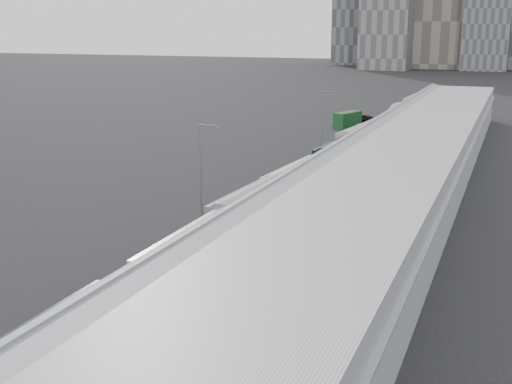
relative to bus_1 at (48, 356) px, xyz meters
The scene contains 21 objects.
sidewalk 36.13m from the bus_1, 78.71° to the left, with size 10.00×170.00×0.12m, color gray.
lane_line 35.60m from the bus_1, 95.53° to the left, with size 0.12×160.00×0.02m, color gold.
depot 37.15m from the bus_1, 72.65° to the left, with size 12.45×160.40×7.20m.
bus_1 is the anchor object (origin of this frame).
bus_2 15.81m from the bus_1, 89.03° to the left, with size 2.96×13.30×3.88m.
bus_3 29.31m from the bus_1, 90.64° to the left, with size 3.46×13.88×4.02m.
bus_4 41.12m from the bus_1, 89.86° to the left, with size 3.72×13.78×3.98m.
bus_5 57.73m from the bus_1, 89.57° to the left, with size 3.59×13.88×4.02m.
bus_6 71.45m from the bus_1, 90.08° to the left, with size 4.06×13.96×4.02m.
bus_7 85.99m from the bus_1, 89.71° to the left, with size 3.34×13.03×3.77m.
bus_8 99.96m from the bus_1, 89.76° to the left, with size 4.11×13.76×3.96m.
bus_9 114.08m from the bus_1, 89.99° to the left, with size 3.06×12.44×3.61m.
bus_10 125.19m from the bus_1, 89.99° to the left, with size 3.31×12.95×3.75m.
tree_1 10.19m from the bus_1, 65.78° to the left, with size 1.59×1.59×4.61m.
tree_2 37.28m from the bus_1, 83.94° to the left, with size 1.88×1.88×4.47m.
tree_3 60.50m from the bus_1, 86.54° to the left, with size 2.44×2.44×4.53m.
tree_4 82.23m from the bus_1, 87.45° to the left, with size 2.43×2.43×5.13m.
street_lamp_near 32.90m from the bus_1, 102.29° to the left, with size 2.04×0.22×9.18m.
street_lamp_far 70.89m from the bus_1, 94.56° to the left, with size 2.04×0.22×9.11m.
shipping_container 95.87m from the bus_1, 94.82° to the left, with size 2.24×6.72×2.92m, color #133F1C.
suv 103.38m from the bus_1, 93.86° to the left, with size 2.38×5.16×1.43m, color black.
Camera 1 is at (23.65, -4.69, 18.29)m, focal length 45.00 mm.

